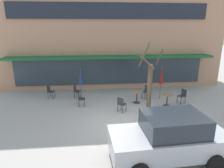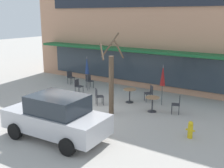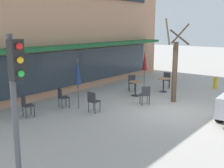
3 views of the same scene
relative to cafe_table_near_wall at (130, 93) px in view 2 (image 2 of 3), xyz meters
The scene contains 15 objects.
ground_plane 3.17m from the cafe_table_near_wall, 116.69° to the right, with size 80.00×80.00×0.00m, color #ADA8A0.
building_facade 8.09m from the cafe_table_near_wall, 101.07° to the left, with size 17.68×9.10×7.97m.
cafe_table_near_wall is the anchor object (origin of this frame).
cafe_table_streetside 1.86m from the cafe_table_near_wall, 22.34° to the right, with size 0.70×0.70×0.76m.
patio_umbrella_green_folded 2.08m from the cafe_table_near_wall, 17.19° to the left, with size 0.28×0.28×2.20m.
patio_umbrella_cream_folded 3.74m from the cafe_table_near_wall, 169.35° to the left, with size 0.28×0.28×2.20m.
cafe_chair_0 3.53m from the cafe_table_near_wall, behind, with size 0.42×0.42×0.89m.
cafe_chair_1 1.15m from the cafe_table_near_wall, 43.59° to the left, with size 0.57×0.57×0.89m.
cafe_chair_2 5.81m from the cafe_table_near_wall, 165.80° to the left, with size 0.49×0.49×0.89m.
cafe_chair_3 1.77m from the cafe_table_near_wall, 131.97° to the right, with size 0.56×0.56×0.89m.
cafe_chair_4 4.08m from the cafe_table_near_wall, 161.47° to the left, with size 0.51×0.51×0.89m.
cafe_chair_5 2.88m from the cafe_table_near_wall, ahead, with size 0.51×0.51×0.89m.
parked_sedan 5.59m from the cafe_table_near_wall, 90.49° to the right, with size 4.29×2.20×1.76m.
street_tree 2.37m from the cafe_table_near_wall, 85.50° to the right, with size 1.14×1.31×3.92m.
fire_hydrant 5.08m from the cafe_table_near_wall, 31.78° to the right, with size 0.36×0.20×0.71m.
Camera 2 is at (8.85, -10.11, 4.74)m, focal length 45.00 mm.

